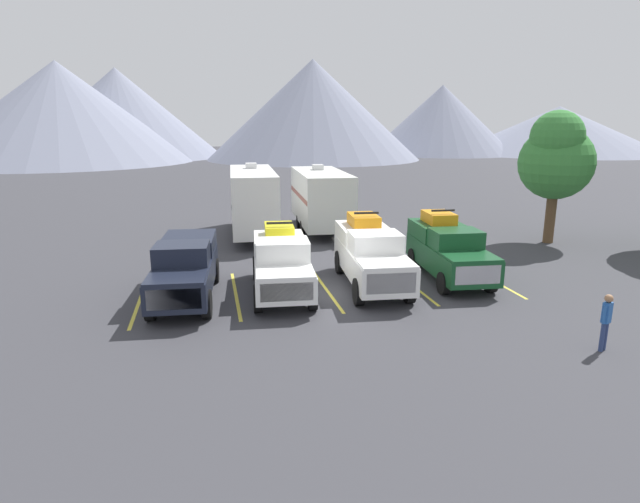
# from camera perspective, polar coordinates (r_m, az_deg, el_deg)

# --- Properties ---
(ground_plane) EXTENTS (240.00, 240.00, 0.00)m
(ground_plane) POSITION_cam_1_polar(r_m,az_deg,el_deg) (18.98, 1.22, -4.88)
(ground_plane) COLOR #38383D
(pickup_truck_a) EXTENTS (2.44, 5.91, 2.13)m
(pickup_truck_a) POSITION_cam_1_polar(r_m,az_deg,el_deg) (19.09, -14.50, -1.63)
(pickup_truck_a) COLOR black
(pickup_truck_a) RESTS_ON ground
(pickup_truck_b) EXTENTS (2.48, 5.60, 2.48)m
(pickup_truck_b) POSITION_cam_1_polar(r_m,az_deg,el_deg) (19.19, -4.24, -1.08)
(pickup_truck_b) COLOR white
(pickup_truck_b) RESTS_ON ground
(pickup_truck_c) EXTENTS (2.48, 5.93, 2.71)m
(pickup_truck_c) POSITION_cam_1_polar(r_m,az_deg,el_deg) (20.03, 5.52, -0.20)
(pickup_truck_c) COLOR white
(pickup_truck_c) RESTS_ON ground
(pickup_truck_d) EXTENTS (2.45, 5.55, 2.65)m
(pickup_truck_d) POSITION_cam_1_polar(r_m,az_deg,el_deg) (21.56, 13.80, 0.32)
(pickup_truck_d) COLOR #144723
(pickup_truck_d) RESTS_ON ground
(lot_stripe_a) EXTENTS (0.12, 5.50, 0.01)m
(lot_stripe_a) POSITION_cam_1_polar(r_m,az_deg,el_deg) (19.53, -19.14, -5.12)
(lot_stripe_a) COLOR gold
(lot_stripe_a) RESTS_ON ground
(lot_stripe_b) EXTENTS (0.12, 5.50, 0.01)m
(lot_stripe_b) POSITION_cam_1_polar(r_m,az_deg,el_deg) (19.38, -9.18, -4.65)
(lot_stripe_b) COLOR gold
(lot_stripe_b) RESTS_ON ground
(lot_stripe_c) EXTENTS (0.12, 5.50, 0.01)m
(lot_stripe_c) POSITION_cam_1_polar(r_m,az_deg,el_deg) (19.81, 0.61, -4.04)
(lot_stripe_c) COLOR gold
(lot_stripe_c) RESTS_ON ground
(lot_stripe_d) EXTENTS (0.12, 5.50, 0.01)m
(lot_stripe_d) POSITION_cam_1_polar(r_m,az_deg,el_deg) (20.79, 9.73, -3.38)
(lot_stripe_d) COLOR gold
(lot_stripe_d) RESTS_ON ground
(lot_stripe_e) EXTENTS (0.12, 5.50, 0.01)m
(lot_stripe_e) POSITION_cam_1_polar(r_m,az_deg,el_deg) (22.24, 17.83, -2.71)
(lot_stripe_e) COLOR gold
(lot_stripe_e) RESTS_ON ground
(camper_trailer_a) EXTENTS (2.68, 9.03, 3.90)m
(camper_trailer_a) POSITION_cam_1_polar(r_m,az_deg,el_deg) (28.79, -7.35, 5.73)
(camper_trailer_a) COLOR white
(camper_trailer_a) RESTS_ON ground
(camper_trailer_b) EXTENTS (2.93, 8.55, 3.70)m
(camper_trailer_b) POSITION_cam_1_polar(r_m,az_deg,el_deg) (30.01, 0.10, 5.99)
(camper_trailer_b) COLOR silver
(camper_trailer_b) RESTS_ON ground
(person_a) EXTENTS (0.33, 0.27, 1.63)m
(person_a) POSITION_cam_1_polar(r_m,az_deg,el_deg) (16.29, 28.80, -6.44)
(person_a) COLOR navy
(person_a) RESTS_ON ground
(tree_a) EXTENTS (3.69, 3.69, 6.72)m
(tree_a) POSITION_cam_1_polar(r_m,az_deg,el_deg) (29.08, 24.43, 9.40)
(tree_a) COLOR brown
(tree_a) RESTS_ON ground
(mountain_ridge) EXTENTS (151.43, 47.31, 16.84)m
(mountain_ridge) POSITION_cam_1_polar(r_m,az_deg,el_deg) (92.16, -10.67, 14.48)
(mountain_ridge) COLOR gray
(mountain_ridge) RESTS_ON ground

